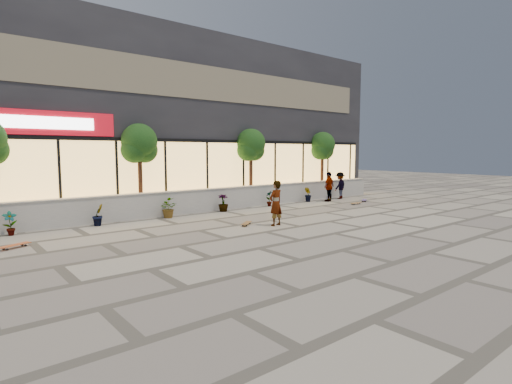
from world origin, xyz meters
TOP-DOWN VIEW (x-y plane):
  - ground at (0.00, 0.00)m, footprint 80.00×80.00m
  - planter_wall at (0.00, 7.00)m, footprint 22.00×0.42m
  - retail_building at (-0.00, 12.49)m, footprint 24.00×9.17m
  - shrub_a at (-8.50, 6.45)m, footprint 0.43×0.29m
  - shrub_b at (-5.70, 6.45)m, footprint 0.57×0.57m
  - shrub_c at (-2.90, 6.45)m, footprint 0.68×0.77m
  - shrub_d at (-0.10, 6.45)m, footprint 0.64×0.64m
  - shrub_e at (2.70, 6.45)m, footprint 0.46×0.35m
  - shrub_f at (5.50, 6.45)m, footprint 0.55×0.57m
  - tree_midwest at (-3.50, 7.70)m, footprint 1.60×1.50m
  - tree_mideast at (2.50, 7.70)m, footprint 1.60×1.50m
  - tree_east at (8.00, 7.70)m, footprint 1.60×1.50m
  - skater_center at (-0.57, 2.32)m, footprint 0.66×0.49m
  - skater_right_near at (6.52, 5.86)m, footprint 1.03×0.61m
  - skater_right_far at (7.99, 6.30)m, footprint 1.11×0.80m
  - skateboard_center at (-1.38, 3.05)m, footprint 0.76×0.65m
  - skateboard_left at (-8.67, 4.39)m, footprint 0.88×0.56m
  - skateboard_right_near at (6.67, 4.15)m, footprint 0.73×0.24m
  - skateboard_right_far at (8.06, 4.64)m, footprint 0.83×0.63m

SIDE VIEW (x-z plane):
  - ground at x=0.00m, z-range 0.00..0.00m
  - skateboard_right_near at x=6.67m, z-range 0.03..0.12m
  - skateboard_center at x=-1.38m, z-range 0.03..0.13m
  - skateboard_right_far at x=8.06m, z-range 0.03..0.14m
  - skateboard_left at x=-8.67m, z-range 0.03..0.14m
  - shrub_a at x=-8.50m, z-range 0.00..0.81m
  - shrub_b at x=-5.70m, z-range 0.00..0.81m
  - shrub_c at x=-2.90m, z-range 0.00..0.81m
  - shrub_d at x=-0.10m, z-range 0.00..0.81m
  - shrub_e at x=2.70m, z-range 0.00..0.81m
  - shrub_f at x=5.50m, z-range 0.00..0.81m
  - planter_wall at x=0.00m, z-range 0.00..1.04m
  - skater_right_far at x=7.99m, z-range 0.00..1.56m
  - skater_right_near at x=6.52m, z-range 0.00..1.64m
  - skater_center at x=-0.57m, z-range 0.00..1.67m
  - tree_midwest at x=-3.50m, z-range 1.03..4.94m
  - tree_mideast at x=2.50m, z-range 1.03..4.94m
  - tree_east at x=8.00m, z-range 1.03..4.94m
  - retail_building at x=0.00m, z-range 0.00..8.50m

